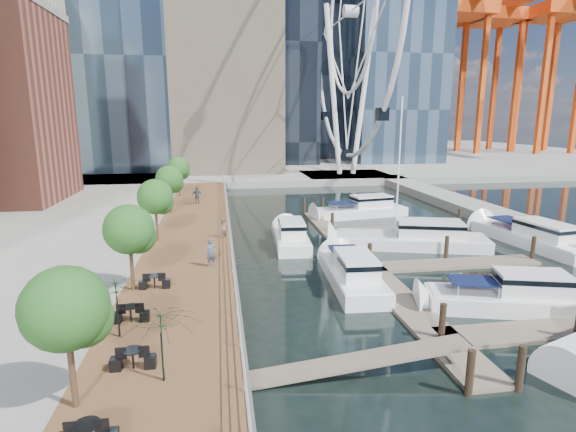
% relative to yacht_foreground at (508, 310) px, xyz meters
% --- Properties ---
extents(ground, '(520.00, 520.00, 0.00)m').
position_rel_yacht_foreground_xyz_m(ground, '(-8.14, -0.60, 0.00)').
color(ground, black).
rests_on(ground, ground).
extents(boardwalk, '(6.00, 60.00, 1.00)m').
position_rel_yacht_foreground_xyz_m(boardwalk, '(-17.14, 14.40, 0.50)').
color(boardwalk, brown).
rests_on(boardwalk, ground).
extents(seawall, '(0.25, 60.00, 1.00)m').
position_rel_yacht_foreground_xyz_m(seawall, '(-14.14, 14.40, 0.50)').
color(seawall, '#595954').
rests_on(seawall, ground).
extents(land_far, '(200.00, 114.00, 1.00)m').
position_rel_yacht_foreground_xyz_m(land_far, '(-8.14, 101.40, 0.50)').
color(land_far, gray).
rests_on(land_far, ground).
extents(breakwater, '(4.00, 60.00, 1.00)m').
position_rel_yacht_foreground_xyz_m(breakwater, '(11.86, 19.40, 0.50)').
color(breakwater, gray).
rests_on(breakwater, ground).
extents(pier, '(14.00, 12.00, 1.00)m').
position_rel_yacht_foreground_xyz_m(pier, '(5.86, 51.40, 0.50)').
color(pier, gray).
rests_on(pier, ground).
extents(railing, '(0.10, 60.00, 1.05)m').
position_rel_yacht_foreground_xyz_m(railing, '(-14.24, 14.40, 1.52)').
color(railing, white).
rests_on(railing, boardwalk).
extents(floating_docks, '(16.00, 34.00, 2.60)m').
position_rel_yacht_foreground_xyz_m(floating_docks, '(-0.17, 9.38, 0.49)').
color(floating_docks, '#6D6051').
rests_on(floating_docks, ground).
extents(ferris_wheel, '(5.80, 45.60, 47.80)m').
position_rel_yacht_foreground_xyz_m(ferris_wheel, '(5.86, 51.40, 25.92)').
color(ferris_wheel, white).
rests_on(ferris_wheel, ground).
extents(port_cranes, '(40.00, 52.00, 38.00)m').
position_rel_yacht_foreground_xyz_m(port_cranes, '(59.53, 95.06, 20.00)').
color(port_cranes, '#D84C14').
rests_on(port_cranes, ground).
extents(street_trees, '(2.60, 42.60, 4.60)m').
position_rel_yacht_foreground_xyz_m(street_trees, '(-19.54, 13.40, 4.29)').
color(street_trees, '#3F2B1C').
rests_on(street_trees, ground).
extents(cafe_tables, '(2.50, 13.70, 0.74)m').
position_rel_yacht_foreground_xyz_m(cafe_tables, '(-18.54, -2.60, 1.37)').
color(cafe_tables, black).
rests_on(cafe_tables, ground).
extents(yacht_foreground, '(9.50, 4.84, 2.15)m').
position_rel_yacht_foreground_xyz_m(yacht_foreground, '(0.00, 0.00, 0.00)').
color(yacht_foreground, white).
rests_on(yacht_foreground, ground).
extents(pedestrian_near, '(0.77, 0.67, 1.76)m').
position_rel_yacht_foreground_xyz_m(pedestrian_near, '(-15.48, 6.65, 1.88)').
color(pedestrian_near, '#444A5B').
rests_on(pedestrian_near, boardwalk).
extents(pedestrian_mid, '(0.77, 0.86, 1.48)m').
position_rel_yacht_foreground_xyz_m(pedestrian_mid, '(-14.75, 13.60, 1.74)').
color(pedestrian_mid, gray).
rests_on(pedestrian_mid, boardwalk).
extents(pedestrian_far, '(1.10, 0.49, 1.86)m').
position_rel_yacht_foreground_xyz_m(pedestrian_far, '(-17.23, 27.86, 1.93)').
color(pedestrian_far, '#32393E').
rests_on(pedestrian_far, boardwalk).
extents(moored_yachts, '(22.77, 33.94, 11.50)m').
position_rel_yacht_foreground_xyz_m(moored_yachts, '(-0.12, 11.54, 0.00)').
color(moored_yachts, white).
rests_on(moored_yachts, ground).
extents(cafe_seating, '(5.63, 13.66, 2.57)m').
position_rel_yacht_foreground_xyz_m(cafe_seating, '(-18.24, -6.42, 2.25)').
color(cafe_seating, '#103C22').
rests_on(cafe_seating, ground).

